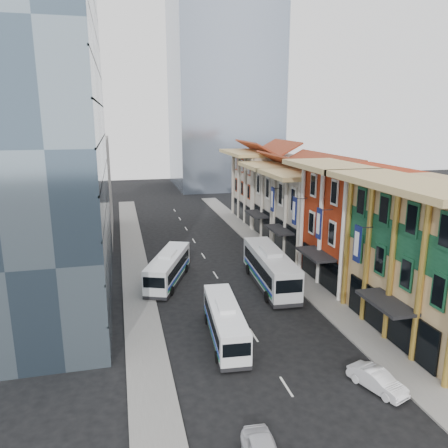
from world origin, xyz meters
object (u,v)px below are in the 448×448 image
object	(u,v)px
bus_right	(270,267)
shophouse_tan	(440,262)
bus_left_far	(168,267)
sedan_right	(377,380)
office_tower	(30,140)
bus_left_near	(225,322)

from	to	relation	value
bus_right	shophouse_tan	bearing A→B (deg)	-50.46
bus_right	bus_left_far	bearing A→B (deg)	164.76
sedan_right	bus_right	bearing A→B (deg)	72.19
office_tower	bus_left_far	world-z (taller)	office_tower
office_tower	bus_left_near	bearing A→B (deg)	-37.38
shophouse_tan	bus_right	distance (m)	16.20
office_tower	bus_left_near	world-z (taller)	office_tower
bus_left_far	office_tower	bearing A→B (deg)	-148.71
office_tower	bus_right	distance (m)	25.39
sedan_right	office_tower	bearing A→B (deg)	118.73
shophouse_tan	bus_left_far	distance (m)	25.43
bus_left_near	sedan_right	xyz separation A→B (m)	(7.89, -8.46, -0.89)
bus_left_near	shophouse_tan	bearing A→B (deg)	-5.40
shophouse_tan	bus_left_near	distance (m)	17.22
bus_left_far	bus_right	world-z (taller)	bus_right
bus_left_far	bus_right	size ratio (longest dim) A/B	0.84
bus_left_far	sedan_right	bearing A→B (deg)	-42.19
shophouse_tan	bus_left_near	xyz separation A→B (m)	(-16.39, 2.84, -4.46)
office_tower	bus_left_near	size ratio (longest dim) A/B	3.13
bus_left_near	sedan_right	size ratio (longest dim) A/B	2.44
shophouse_tan	bus_right	xyz separation A→B (m)	(-9.25, 12.67, -4.04)
office_tower	sedan_right	distance (m)	33.13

